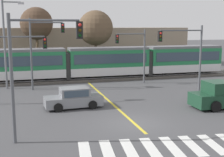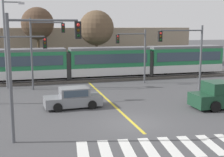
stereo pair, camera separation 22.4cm
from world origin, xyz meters
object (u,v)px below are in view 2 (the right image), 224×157
object	(u,v)px
sedan_crossing	(73,98)
traffic_light_far_right	(135,48)
light_rail_tram	(109,61)
bare_tree_west	(38,24)
bare_tree_east	(96,28)
traffic_light_far_left	(42,43)
traffic_light_near_left	(33,58)
traffic_light_mid_left	(12,55)
street_lamp_west	(7,39)
traffic_light_mid_right	(187,49)

from	to	relation	value
sedan_crossing	traffic_light_far_right	world-z (taller)	traffic_light_far_right
light_rail_tram	bare_tree_west	xyz separation A→B (m)	(-7.61, 5.63, 4.21)
bare_tree_east	traffic_light_far_left	bearing A→B (deg)	-131.22
traffic_light_near_left	traffic_light_far_right	distance (m)	17.71
traffic_light_far_left	traffic_light_mid_left	xyz separation A→B (m)	(-2.52, -4.86, -0.61)
traffic_light_far_right	bare_tree_east	distance (m)	8.13
traffic_light_mid_left	bare_tree_east	size ratio (longest dim) A/B	0.72
traffic_light_near_left	bare_tree_east	world-z (taller)	bare_tree_east
sedan_crossing	traffic_light_mid_left	bearing A→B (deg)	148.22
traffic_light_mid_left	street_lamp_west	size ratio (longest dim) A/B	0.68
sedan_crossing	traffic_light_far_right	size ratio (longest dim) A/B	0.76
bare_tree_east	light_rail_tram	bearing A→B (deg)	-80.74
traffic_light_near_left	street_lamp_west	world-z (taller)	street_lamp_west
traffic_light_mid_right	street_lamp_west	distance (m)	16.78
street_lamp_west	traffic_light_far_right	bearing A→B (deg)	-3.89
traffic_light_far_left	traffic_light_mid_right	bearing A→B (deg)	-23.65
traffic_light_far_right	bare_tree_east	size ratio (longest dim) A/B	0.71
traffic_light_near_left	traffic_light_mid_left	bearing A→B (deg)	99.19
sedan_crossing	bare_tree_east	distance (m)	17.10
traffic_light_mid_left	street_lamp_west	world-z (taller)	street_lamp_west
street_lamp_west	light_rail_tram	bearing A→B (deg)	14.84
street_lamp_west	bare_tree_east	world-z (taller)	street_lamp_west
light_rail_tram	traffic_light_near_left	xyz separation A→B (m)	(-8.67, -17.97, 2.37)
traffic_light_mid_right	bare_tree_west	world-z (taller)	bare_tree_west
sedan_crossing	street_lamp_west	xyz separation A→B (m)	(-4.97, 8.86, 4.07)
light_rail_tram	traffic_light_far_right	distance (m)	4.46
traffic_light_mid_left	bare_tree_west	xyz separation A→B (m)	(2.50, 14.69, 2.47)
bare_tree_west	bare_tree_east	distance (m)	7.26
traffic_light_mid_right	street_lamp_west	bearing A→B (deg)	156.54
light_rail_tram	traffic_light_mid_left	xyz separation A→B (m)	(-10.11, -9.07, 1.74)
light_rail_tram	bare_tree_east	distance (m)	5.31
traffic_light_near_left	bare_tree_west	distance (m)	23.69
bare_tree_west	sedan_crossing	bearing A→B (deg)	-84.10
light_rail_tram	bare_tree_east	world-z (taller)	bare_tree_east
bare_tree_west	bare_tree_east	bearing A→B (deg)	-14.89
traffic_light_far_left	traffic_light_mid_left	bearing A→B (deg)	-117.36
traffic_light_near_left	bare_tree_west	world-z (taller)	bare_tree_west
light_rail_tram	street_lamp_west	xyz separation A→B (m)	(-10.80, -2.86, 2.73)
traffic_light_mid_right	bare_tree_west	size ratio (longest dim) A/B	0.73
sedan_crossing	traffic_light_mid_right	size ratio (longest dim) A/B	0.71
traffic_light_near_left	traffic_light_far_right	bearing A→B (deg)	53.64
traffic_light_far_right	light_rail_tram	bearing A→B (deg)	116.10
traffic_light_near_left	traffic_light_far_right	world-z (taller)	traffic_light_near_left
traffic_light_far_right	bare_tree_west	size ratio (longest dim) A/B	0.68
bare_tree_east	sedan_crossing	bearing A→B (deg)	-108.58
traffic_light_mid_right	bare_tree_west	bearing A→B (deg)	128.81
traffic_light_far_right	traffic_light_mid_right	bearing A→B (deg)	-64.61
traffic_light_mid_left	bare_tree_east	distance (m)	16.08
sedan_crossing	traffic_light_near_left	xyz separation A→B (m)	(-2.85, -6.24, 3.71)
light_rail_tram	sedan_crossing	world-z (taller)	light_rail_tram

